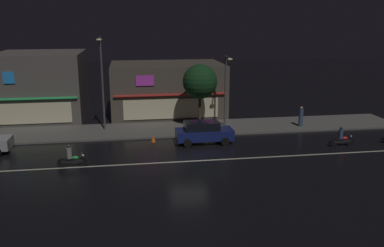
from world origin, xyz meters
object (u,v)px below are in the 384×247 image
Objects in this scene: streetlamp_east at (226,84)px; motorcycle_lead at (71,158)px; traffic_cone at (153,138)px; motorcycle_following at (342,138)px; pedestrian_on_sidewalk at (301,117)px; parked_car_near_kerb at (204,132)px; streetlamp_mid at (102,77)px.

streetlamp_east reaches higher than motorcycle_lead.
streetlamp_east is 8.09m from traffic_cone.
motorcycle_following is at bearing -13.63° from traffic_cone.
traffic_cone is (-6.48, -3.34, -3.51)m from streetlamp_east.
traffic_cone is (-12.92, -2.24, -0.67)m from pedestrian_on_sidewalk.
parked_car_near_kerb reaches higher than motorcycle_following.
pedestrian_on_sidewalk is 0.92× the size of motorcycle_lead.
motorcycle_lead is 1.00× the size of motorcycle_following.
streetlamp_east is 5.80m from parked_car_near_kerb.
parked_car_near_kerb is 2.26× the size of motorcycle_following.
traffic_cone is (-3.77, 0.88, -0.59)m from parked_car_near_kerb.
motorcycle_following is (9.93, -2.44, -0.24)m from parked_car_near_kerb.
streetlamp_mid reaches higher than parked_car_near_kerb.
parked_car_near_kerb is at bearing 14.85° from pedestrian_on_sidewalk.
pedestrian_on_sidewalk reaches higher than motorcycle_lead.
motorcycle_following is at bearing 4.14° from motorcycle_lead.
pedestrian_on_sidewalk is 0.92× the size of motorcycle_following.
motorcycle_lead is at bearing -139.21° from traffic_cone.
pedestrian_on_sidewalk is at bearing 98.24° from motorcycle_following.
motorcycle_lead and motorcycle_following have the same top height.
streetlamp_mid is 13.95× the size of traffic_cone.
traffic_cone is (-13.70, 3.32, -0.36)m from motorcycle_following.
parked_car_near_kerb is (-2.71, -4.22, -2.91)m from streetlamp_east.
streetlamp_mid is 9.38m from motorcycle_lead.
pedestrian_on_sidewalk is 19.70m from motorcycle_lead.
streetlamp_mid is at bearing -8.55° from pedestrian_on_sidewalk.
traffic_cone is at bearing 166.65° from motorcycle_following.
pedestrian_on_sidewalk is 0.41× the size of parked_car_near_kerb.
pedestrian_on_sidewalk is at bearing 18.81° from parked_car_near_kerb.
motorcycle_following reaches higher than traffic_cone.
streetlamp_mid reaches higher than motorcycle_lead.
streetlamp_mid reaches higher than pedestrian_on_sidewalk.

